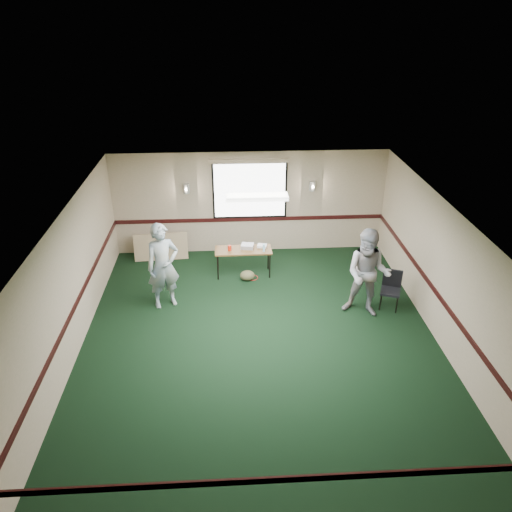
{
  "coord_description": "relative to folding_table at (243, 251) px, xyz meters",
  "views": [
    {
      "loc": [
        -0.56,
        -8.05,
        6.04
      ],
      "look_at": [
        0.0,
        1.3,
        1.2
      ],
      "focal_mm": 35.0,
      "sensor_mm": 36.0,
      "label": 1
    }
  ],
  "objects": [
    {
      "name": "conference_chair",
      "position": [
        3.15,
        -1.6,
        -0.14
      ],
      "size": [
        0.54,
        0.55,
        0.84
      ],
      "rotation": [
        0.0,
        0.0,
        -0.38
      ],
      "color": "black",
      "rests_on": "ground"
    },
    {
      "name": "room_shell",
      "position": [
        0.22,
        -0.54,
        0.95
      ],
      "size": [
        8.0,
        8.02,
        8.0
      ],
      "color": "tan",
      "rests_on": "ground"
    },
    {
      "name": "cable_coil",
      "position": [
        0.2,
        -0.2,
        -0.62
      ],
      "size": [
        0.33,
        0.33,
        0.01
      ],
      "primitive_type": "torus",
      "rotation": [
        0.0,
        0.0,
        0.19
      ],
      "color": "red",
      "rests_on": "ground"
    },
    {
      "name": "projector",
      "position": [
        0.1,
        0.07,
        0.1
      ],
      "size": [
        0.33,
        0.3,
        0.1
      ],
      "primitive_type": "cube",
      "rotation": [
        0.0,
        0.0,
        -0.19
      ],
      "color": "#9899A1",
      "rests_on": "folding_table"
    },
    {
      "name": "game_console",
      "position": [
        0.46,
        0.11,
        0.08
      ],
      "size": [
        0.26,
        0.22,
        0.06
      ],
      "primitive_type": "cube",
      "rotation": [
        0.0,
        0.0,
        -0.21
      ],
      "color": "silver",
      "rests_on": "folding_table"
    },
    {
      "name": "folding_table",
      "position": [
        0.0,
        0.0,
        0.0
      ],
      "size": [
        1.36,
        0.56,
        0.68
      ],
      "rotation": [
        0.0,
        0.0,
        0.01
      ],
      "color": "#523717",
      "rests_on": "ground"
    },
    {
      "name": "person_left",
      "position": [
        -1.76,
        -1.26,
        0.33
      ],
      "size": [
        0.83,
        0.69,
        1.93
      ],
      "primitive_type": "imported",
      "rotation": [
        0.0,
        0.0,
        0.39
      ],
      "color": "#3D5D88",
      "rests_on": "ground"
    },
    {
      "name": "person_right",
      "position": [
        2.52,
        -1.87,
        0.35
      ],
      "size": [
        1.16,
        1.04,
        1.95
      ],
      "primitive_type": "imported",
      "rotation": [
        0.0,
        0.0,
        -0.38
      ],
      "color": "#7898BA",
      "rests_on": "ground"
    },
    {
      "name": "duffel_bag",
      "position": [
        0.08,
        -0.3,
        -0.51
      ],
      "size": [
        0.4,
        0.33,
        0.25
      ],
      "primitive_type": "ellipsoid",
      "rotation": [
        0.0,
        0.0,
        -0.2
      ],
      "color": "#4D472C",
      "rests_on": "ground"
    },
    {
      "name": "water_bottle",
      "position": [
        0.49,
        -0.13,
        0.15
      ],
      "size": [
        0.06,
        0.06,
        0.19
      ],
      "primitive_type": "cylinder",
      "color": "#93D2F0",
      "rests_on": "folding_table"
    },
    {
      "name": "folded_table",
      "position": [
        -2.1,
        0.93,
        -0.28
      ],
      "size": [
        1.38,
        0.3,
        0.7
      ],
      "primitive_type": "cube",
      "rotation": [
        -0.21,
        0.0,
        0.07
      ],
      "color": "tan",
      "rests_on": "ground"
    },
    {
      "name": "red_cup",
      "position": [
        -0.33,
        -0.03,
        0.11
      ],
      "size": [
        0.08,
        0.08,
        0.13
      ],
      "primitive_type": "cylinder",
      "color": "red",
      "rests_on": "folding_table"
    },
    {
      "name": "ground",
      "position": [
        0.22,
        -2.67,
        -0.63
      ],
      "size": [
        8.0,
        8.0,
        0.0
      ],
      "primitive_type": "plane",
      "color": "black",
      "rests_on": "ground"
    }
  ]
}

